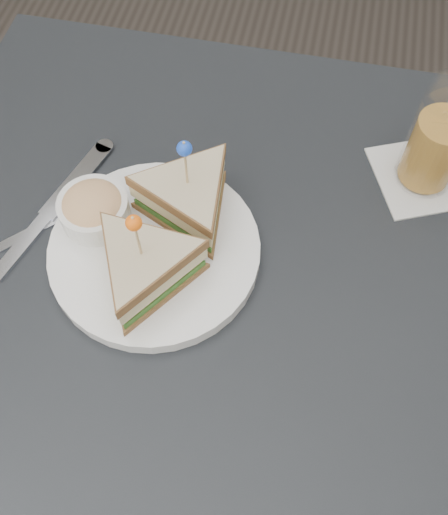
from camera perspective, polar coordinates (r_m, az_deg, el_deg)
ground_plane at (r=1.37m, az=-0.52°, el=-16.95°), size 3.50×3.50×0.00m
table at (r=0.73m, az=-0.93°, el=-5.41°), size 0.80×0.80×0.75m
plate_meal at (r=0.65m, az=-6.66°, el=2.38°), size 0.33×0.33×0.15m
cutlery_fork at (r=0.73m, az=-15.00°, el=4.42°), size 0.14×0.14×0.01m
cutlery_knife at (r=0.74m, az=-16.83°, el=4.45°), size 0.09×0.23×0.01m
drink_set at (r=0.74m, az=20.51°, el=10.63°), size 0.15×0.15×0.15m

